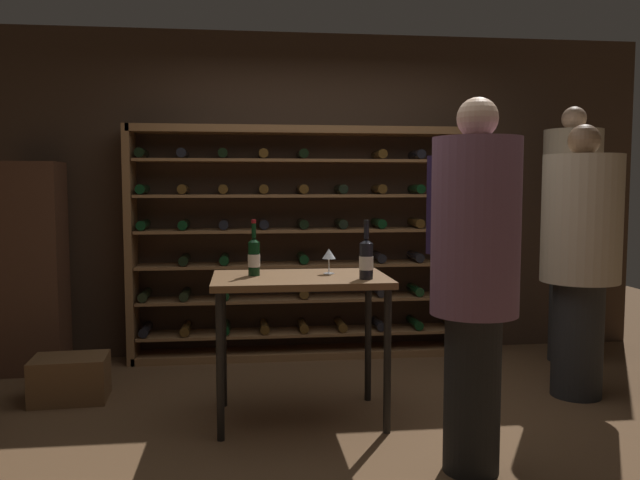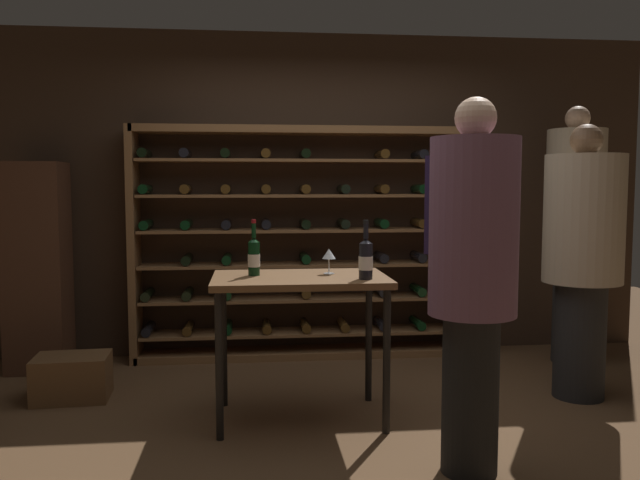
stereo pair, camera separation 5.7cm
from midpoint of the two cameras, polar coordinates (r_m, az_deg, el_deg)
ground_plane at (r=3.98m, az=2.75°, el=-16.21°), size 9.66×9.66×0.00m
back_wall at (r=5.53m, az=-0.09°, el=4.00°), size 5.74×0.10×2.70m
wine_rack at (r=5.33m, az=-1.05°, el=-0.34°), size 2.82×0.32×1.91m
tasting_table at (r=3.92m, az=-1.35°, el=-4.70°), size 1.05×0.67×0.88m
person_bystander_red_print at (r=3.24m, az=13.83°, el=-2.51°), size 0.44×0.43×1.85m
person_guest_plum_blouse at (r=4.64m, az=22.52°, el=-0.83°), size 0.52×0.52×1.83m
person_bystander_dark_jacket at (r=5.55m, az=21.83°, el=1.54°), size 0.45×0.45×2.05m
wine_crate at (r=4.70m, az=-20.73°, el=-11.30°), size 0.50×0.37×0.30m
display_cabinet at (r=5.39m, az=-23.44°, el=-2.23°), size 0.44×0.36×1.61m
wine_bottle_gold_foil at (r=3.93m, az=-5.45°, el=-1.43°), size 0.07×0.07×0.34m
wine_bottle_black_capsule at (r=3.77m, az=4.50°, el=-1.64°), size 0.08×0.08×0.35m
wine_glass_stemmed_right at (r=3.98m, az=1.20°, el=-1.33°), size 0.08×0.08×0.16m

